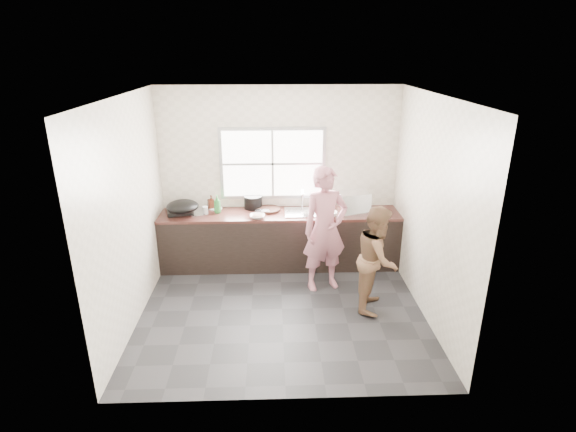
{
  "coord_description": "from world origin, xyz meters",
  "views": [
    {
      "loc": [
        -0.1,
        -5.05,
        3.19
      ],
      "look_at": [
        0.1,
        0.65,
        1.05
      ],
      "focal_mm": 28.0,
      "sensor_mm": 36.0,
      "label": 1
    }
  ],
  "objects_px": {
    "bottle_green": "(217,204)",
    "pot_lid_right": "(198,209)",
    "bowl_mince": "(257,216)",
    "cutting_board": "(268,210)",
    "burner": "(180,210)",
    "black_pot": "(253,202)",
    "dish_rack": "(353,203)",
    "bottle_brown_tall": "(211,203)",
    "bottle_brown_short": "(252,204)",
    "bowl_crabs": "(328,215)",
    "pot_lid_left": "(198,213)",
    "bowl_held": "(309,213)",
    "plate_food": "(216,208)",
    "person_side": "(377,258)",
    "wok": "(183,206)",
    "glass_jar": "(205,210)",
    "woman": "(325,233)"
  },
  "relations": [
    {
      "from": "pot_lid_left",
      "to": "glass_jar",
      "type": "bearing_deg",
      "value": -8.39
    },
    {
      "from": "woman",
      "to": "bottle_green",
      "type": "xyz_separation_m",
      "value": [
        -1.54,
        0.76,
        0.18
      ]
    },
    {
      "from": "plate_food",
      "to": "bowl_held",
      "type": "bearing_deg",
      "value": -13.35
    },
    {
      "from": "burner",
      "to": "dish_rack",
      "type": "distance_m",
      "value": 2.61
    },
    {
      "from": "person_side",
      "to": "pot_lid_left",
      "type": "xyz_separation_m",
      "value": [
        -2.45,
        1.28,
        0.17
      ]
    },
    {
      "from": "pot_lid_left",
      "to": "wok",
      "type": "bearing_deg",
      "value": -152.8
    },
    {
      "from": "bowl_mince",
      "to": "cutting_board",
      "type": "bearing_deg",
      "value": 63.95
    },
    {
      "from": "cutting_board",
      "to": "wok",
      "type": "height_order",
      "value": "wok"
    },
    {
      "from": "wok",
      "to": "bowl_mince",
      "type": "bearing_deg",
      "value": -6.95
    },
    {
      "from": "cutting_board",
      "to": "bottle_green",
      "type": "bearing_deg",
      "value": -175.42
    },
    {
      "from": "bottle_green",
      "to": "bottle_brown_short",
      "type": "xyz_separation_m",
      "value": [
        0.51,
        0.14,
        -0.05
      ]
    },
    {
      "from": "person_side",
      "to": "bottle_brown_tall",
      "type": "bearing_deg",
      "value": 74.57
    },
    {
      "from": "bottle_green",
      "to": "glass_jar",
      "type": "relative_size",
      "value": 2.44
    },
    {
      "from": "bottle_brown_tall",
      "to": "wok",
      "type": "relative_size",
      "value": 0.42
    },
    {
      "from": "bowl_held",
      "to": "wok",
      "type": "xyz_separation_m",
      "value": [
        -1.86,
        0.03,
        0.12
      ]
    },
    {
      "from": "bowl_held",
      "to": "bottle_brown_short",
      "type": "height_order",
      "value": "bottle_brown_short"
    },
    {
      "from": "plate_food",
      "to": "wok",
      "type": "distance_m",
      "value": 0.55
    },
    {
      "from": "bowl_crabs",
      "to": "burner",
      "type": "height_order",
      "value": "bowl_crabs"
    },
    {
      "from": "cutting_board",
      "to": "bowl_held",
      "type": "xyz_separation_m",
      "value": [
        0.6,
        -0.22,
        0.01
      ]
    },
    {
      "from": "bowl_crabs",
      "to": "pot_lid_right",
      "type": "bearing_deg",
      "value": 168.08
    },
    {
      "from": "woman",
      "to": "burner",
      "type": "bearing_deg",
      "value": 142.31
    },
    {
      "from": "bowl_crabs",
      "to": "bowl_held",
      "type": "bearing_deg",
      "value": 164.76
    },
    {
      "from": "cutting_board",
      "to": "dish_rack",
      "type": "relative_size",
      "value": 0.82
    },
    {
      "from": "bowl_crabs",
      "to": "bottle_brown_short",
      "type": "relative_size",
      "value": 1.18
    },
    {
      "from": "cutting_board",
      "to": "burner",
      "type": "xyz_separation_m",
      "value": [
        -1.33,
        -0.02,
        0.01
      ]
    },
    {
      "from": "dish_rack",
      "to": "cutting_board",
      "type": "bearing_deg",
      "value": 161.54
    },
    {
      "from": "wok",
      "to": "bottle_green",
      "type": "bearing_deg",
      "value": 14.21
    },
    {
      "from": "cutting_board",
      "to": "burner",
      "type": "distance_m",
      "value": 1.33
    },
    {
      "from": "bottle_brown_tall",
      "to": "dish_rack",
      "type": "relative_size",
      "value": 0.44
    },
    {
      "from": "person_side",
      "to": "burner",
      "type": "distance_m",
      "value": 3.04
    },
    {
      "from": "burner",
      "to": "bottle_brown_short",
      "type": "bearing_deg",
      "value": 5.57
    },
    {
      "from": "bottle_brown_tall",
      "to": "bowl_mince",
      "type": "bearing_deg",
      "value": -31.53
    },
    {
      "from": "bowl_crabs",
      "to": "pot_lid_left",
      "type": "height_order",
      "value": "bowl_crabs"
    },
    {
      "from": "black_pot",
      "to": "glass_jar",
      "type": "bearing_deg",
      "value": -162.36
    },
    {
      "from": "bottle_green",
      "to": "pot_lid_right",
      "type": "relative_size",
      "value": 1.17
    },
    {
      "from": "bottle_brown_short",
      "to": "cutting_board",
      "type": "bearing_deg",
      "value": -18.21
    },
    {
      "from": "bottle_green",
      "to": "wok",
      "type": "height_order",
      "value": "bottle_green"
    },
    {
      "from": "person_side",
      "to": "cutting_board",
      "type": "bearing_deg",
      "value": 63.32
    },
    {
      "from": "black_pot",
      "to": "burner",
      "type": "relative_size",
      "value": 0.73
    },
    {
      "from": "pot_lid_left",
      "to": "bowl_crabs",
      "type": "bearing_deg",
      "value": -6.17
    },
    {
      "from": "black_pot",
      "to": "woman",
      "type": "bearing_deg",
      "value": -42.98
    },
    {
      "from": "person_side",
      "to": "wok",
      "type": "relative_size",
      "value": 2.96
    },
    {
      "from": "bowl_mince",
      "to": "glass_jar",
      "type": "relative_size",
      "value": 1.96
    },
    {
      "from": "bowl_crabs",
      "to": "bottle_green",
      "type": "distance_m",
      "value": 1.67
    },
    {
      "from": "wok",
      "to": "bowl_crabs",
      "type": "bearing_deg",
      "value": -2.96
    },
    {
      "from": "burner",
      "to": "wok",
      "type": "distance_m",
      "value": 0.22
    },
    {
      "from": "woman",
      "to": "burner",
      "type": "xyz_separation_m",
      "value": [
        -2.11,
        0.8,
        0.07
      ]
    },
    {
      "from": "bowl_mince",
      "to": "bowl_crabs",
      "type": "relative_size",
      "value": 1.05
    },
    {
      "from": "glass_jar",
      "to": "dish_rack",
      "type": "xyz_separation_m",
      "value": [
        2.21,
        -0.07,
        0.11
      ]
    },
    {
      "from": "person_side",
      "to": "plate_food",
      "type": "bearing_deg",
      "value": 73.92
    }
  ]
}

